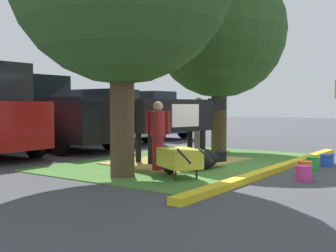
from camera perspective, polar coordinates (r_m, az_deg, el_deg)
ground_plane at (r=9.50m, az=8.58°, el=-5.83°), size 80.00×80.00×0.00m
grass_island at (r=10.67m, az=2.58°, el=-4.80°), size 6.91×4.52×0.02m
curb_yellow at (r=9.58m, az=14.82°, el=-5.46°), size 8.11×0.24×0.12m
hay_bedding at (r=10.57m, az=1.33°, el=-4.79°), size 3.39×2.65×0.04m
shade_tree_right at (r=13.31m, az=6.97°, el=12.52°), size 4.06×4.06×5.72m
cow_holstein at (r=10.68m, az=0.95°, el=1.37°), size 3.08×1.24×1.61m
calf_lying at (r=9.29m, az=4.26°, el=-4.52°), size 1.33×0.82×0.48m
person_handler at (r=12.25m, az=4.14°, el=0.28°), size 0.34×0.53×1.64m
person_visitor_near at (r=8.99m, az=-1.35°, el=-1.15°), size 0.34×0.48×1.50m
person_visitor_far at (r=12.07m, az=-1.98°, el=-0.01°), size 0.45×0.34×1.55m
wheelbarrow at (r=8.24m, az=1.48°, el=-4.41°), size 1.16×1.52×0.63m
bucket_pink at (r=8.40m, az=17.86°, el=-6.02°), size 0.32×0.32×0.29m
bucket_orange at (r=9.01m, az=17.98°, el=-5.40°), size 0.30×0.30×0.30m
bucket_green at (r=9.69m, az=18.92°, el=-4.82°), size 0.27×0.27×0.31m
bucket_blue at (r=10.50m, az=20.67°, el=-4.35°), size 0.33×0.33×0.28m
pickup_truck_black at (r=14.30m, az=-15.91°, el=1.46°), size 2.34×5.46×2.42m
sedan_silver at (r=16.32m, az=-8.62°, el=1.24°), size 2.12×4.45×2.02m
sedan_blue at (r=18.49m, az=-3.04°, el=1.44°), size 2.12×4.45×2.02m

